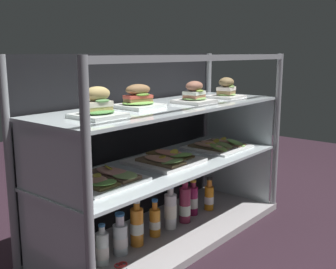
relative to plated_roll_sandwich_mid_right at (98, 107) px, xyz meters
The scene contains 24 objects.
ground_plane 0.93m from the plated_roll_sandwich_mid_right, ahead, with size 6.00×6.00×0.02m, color black.
case_base_deck 0.90m from the plated_roll_sandwich_mid_right, ahead, with size 1.53×0.55×0.04m, color #A19C9D.
case_frame 0.59m from the plated_roll_sandwich_mid_right, 21.21° to the left, with size 1.53×0.55×0.98m.
riser_lower_tier 0.74m from the plated_roll_sandwich_mid_right, ahead, with size 1.46×0.48×0.36m.
shelf_lower_glass 0.62m from the plated_roll_sandwich_mid_right, ahead, with size 1.47×0.50×0.01m, color silver.
riser_upper_tier 0.54m from the plated_roll_sandwich_mid_right, ahead, with size 1.46×0.48×0.29m.
shelf_upper_glass 0.51m from the plated_roll_sandwich_mid_right, ahead, with size 1.47×0.50×0.01m, color silver.
plated_roll_sandwich_mid_right is the anchor object (origin of this frame).
plated_roll_sandwich_left_of_center 0.35m from the plated_roll_sandwich_mid_right, 14.91° to the left, with size 0.20×0.20×0.12m.
plated_roll_sandwich_right_of_center 0.67m from the plated_roll_sandwich_mid_right, ahead, with size 0.19×0.19×0.12m.
plated_roll_sandwich_near_left_corner 1.00m from the plated_roll_sandwich_mid_right, ahead, with size 0.18×0.18×0.12m.
open_sandwich_tray_center 0.34m from the plated_roll_sandwich_mid_right, 39.46° to the left, with size 0.34×0.32×0.06m.
open_sandwich_tray_left_of_center 0.60m from the plated_roll_sandwich_mid_right, ahead, with size 0.34×0.34×0.06m.
open_sandwich_tray_near_right_corner 1.01m from the plated_roll_sandwich_mid_right, ahead, with size 0.34×0.32×0.06m.
juice_bottle_back_center 0.66m from the plated_roll_sandwich_mid_right, 151.92° to the left, with size 0.07×0.07×0.21m.
juice_bottle_front_right_end 0.66m from the plated_roll_sandwich_mid_right, 51.02° to the left, with size 0.06×0.06×0.19m.
juice_bottle_front_middle 0.67m from the plated_roll_sandwich_mid_right, 16.34° to the left, with size 0.07×0.07×0.21m.
juice_bottle_front_left_end 0.69m from the plated_roll_sandwich_mid_right, 10.04° to the left, with size 0.07×0.07×0.24m.
juice_bottle_back_left 0.77m from the plated_roll_sandwich_mid_right, ahead, with size 0.06×0.06×0.20m.
juice_bottle_tucked_behind 0.83m from the plated_roll_sandwich_mid_right, ahead, with size 0.07×0.07×0.25m.
juice_bottle_near_post 0.91m from the plated_roll_sandwich_mid_right, ahead, with size 0.07×0.07×0.25m.
juice_bottle_front_fourth 1.00m from the plated_roll_sandwich_mid_right, ahead, with size 0.06×0.06×0.21m.
juice_bottle_back_right 1.11m from the plated_roll_sandwich_mid_right, ahead, with size 0.06×0.06×0.21m.
kitchen_scissors 0.73m from the plated_roll_sandwich_mid_right, 44.09° to the right, with size 0.09×0.20×0.01m.
Camera 1 is at (-1.62, -1.34, 0.99)m, focal length 44.20 mm.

